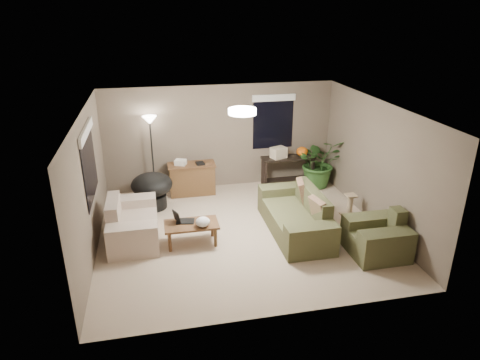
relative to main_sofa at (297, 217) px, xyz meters
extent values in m
plane|color=tan|center=(-1.07, 0.14, -0.29)|extent=(5.50, 5.50, 0.00)
plane|color=white|center=(-1.07, 0.14, 2.21)|extent=(5.50, 5.50, 0.00)
plane|color=#6A5D4E|center=(-1.07, 2.64, 0.96)|extent=(5.50, 0.00, 5.50)
plane|color=#6A5D4E|center=(-1.07, -2.36, 0.96)|extent=(5.50, 0.00, 5.50)
plane|color=#6A5D4E|center=(-3.82, 0.14, 0.96)|extent=(0.00, 5.00, 5.00)
plane|color=#6A5D4E|center=(1.68, 0.14, 0.96)|extent=(0.00, 5.00, 5.00)
cube|color=brown|center=(-0.04, 0.00, -0.08)|extent=(0.95, 1.48, 0.42)
cube|color=#4A4B2D|center=(0.32, 0.00, 0.34)|extent=(0.22, 1.48, 0.43)
cube|color=#4D4E2F|center=(-0.04, -0.92, 0.01)|extent=(0.95, 0.36, 0.60)
cube|color=#494A2C|center=(-0.04, 0.92, 0.01)|extent=(0.95, 0.36, 0.60)
cube|color=#8C7251|center=(0.26, -0.45, 0.36)|extent=(0.31, 0.48, 0.47)
cube|color=#8C7251|center=(0.26, 0.45, 0.36)|extent=(0.33, 0.49, 0.47)
cube|color=#BEB3A2|center=(-3.15, 0.35, -0.08)|extent=(0.90, 0.88, 0.42)
cube|color=#BFB4A3|center=(-3.49, 0.35, 0.34)|extent=(0.22, 0.88, 0.43)
cube|color=beige|center=(-3.15, -0.27, 0.01)|extent=(0.90, 0.36, 0.60)
cube|color=beige|center=(-3.15, 0.97, 0.01)|extent=(0.90, 0.36, 0.60)
cube|color=#48492C|center=(1.13, -1.08, -0.08)|extent=(0.95, 0.28, 0.42)
cube|color=#46482B|center=(1.49, -1.08, 0.34)|extent=(0.22, 0.28, 0.43)
cube|color=#4A4C2D|center=(1.13, -1.40, 0.01)|extent=(0.95, 0.36, 0.60)
cube|color=brown|center=(1.13, -0.76, 0.01)|extent=(0.95, 0.36, 0.60)
cube|color=brown|center=(-2.08, -0.07, 0.11)|extent=(1.00, 0.55, 0.04)
cylinder|color=brown|center=(-2.50, -0.27, -0.10)|extent=(0.06, 0.06, 0.38)
cylinder|color=brown|center=(-1.66, -0.27, -0.10)|extent=(0.06, 0.06, 0.38)
cylinder|color=brown|center=(-2.50, 0.13, -0.10)|extent=(0.06, 0.06, 0.38)
cylinder|color=brown|center=(-1.66, 0.13, -0.10)|extent=(0.06, 0.06, 0.38)
cube|color=black|center=(-2.18, 0.03, 0.13)|extent=(0.37, 0.28, 0.02)
cube|color=black|center=(-2.34, 0.03, 0.25)|extent=(0.15, 0.24, 0.22)
ellipsoid|color=white|center=(-1.88, -0.22, 0.22)|extent=(0.34, 0.32, 0.18)
cube|color=brown|center=(-1.83, 2.26, 0.06)|extent=(1.05, 0.45, 0.71)
cube|color=brown|center=(-1.83, 2.26, 0.44)|extent=(1.10, 0.50, 0.04)
cube|color=silver|center=(-2.08, 2.26, 0.52)|extent=(0.31, 0.28, 0.12)
cube|color=black|center=(-1.63, 2.21, 0.48)|extent=(0.21, 0.24, 0.04)
cube|color=black|center=(0.53, 2.27, 0.44)|extent=(1.30, 0.40, 0.04)
cube|color=black|center=(-0.07, 2.27, 0.06)|extent=(0.05, 0.38, 0.71)
cube|color=black|center=(1.13, 2.27, 0.06)|extent=(0.05, 0.38, 0.71)
cube|color=black|center=(0.53, 2.27, -0.14)|extent=(1.25, 0.36, 0.03)
ellipsoid|color=orange|center=(0.88, 2.27, 0.57)|extent=(0.34, 0.34, 0.23)
cube|color=beige|center=(0.28, 2.27, 0.59)|extent=(0.42, 0.36, 0.26)
cylinder|color=black|center=(-2.77, 1.68, -0.14)|extent=(0.60, 0.60, 0.30)
ellipsoid|color=black|center=(-2.77, 1.68, 0.26)|extent=(1.18, 1.18, 0.50)
cylinder|color=black|center=(-2.71, 2.35, -0.28)|extent=(0.28, 0.28, 0.02)
cylinder|color=black|center=(-2.71, 2.35, 0.61)|extent=(0.04, 0.04, 1.78)
cone|color=white|center=(-2.71, 2.35, 1.53)|extent=(0.32, 0.32, 0.18)
cylinder|color=white|center=(-1.07, 0.14, 2.15)|extent=(0.50, 0.50, 0.10)
imported|color=#2D5923|center=(1.29, 2.10, 0.19)|extent=(1.12, 1.25, 0.97)
cube|color=tan|center=(1.31, 0.38, -0.28)|extent=(0.32, 0.32, 0.03)
cylinder|color=tan|center=(1.31, 0.38, -0.04)|extent=(0.12, 0.12, 0.44)
cube|color=tan|center=(1.31, 0.38, 0.19)|extent=(0.22, 0.22, 0.03)
cube|color=black|center=(-3.81, 0.44, 1.26)|extent=(0.01, 1.50, 1.30)
cube|color=white|center=(-3.79, 0.44, 1.86)|extent=(0.05, 1.56, 0.16)
cube|color=black|center=(0.23, 2.62, 1.26)|extent=(1.00, 0.01, 1.30)
cube|color=white|center=(0.23, 2.60, 1.86)|extent=(1.06, 0.05, 0.16)
camera|label=1|loc=(-2.64, -7.15, 3.87)|focal=32.00mm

